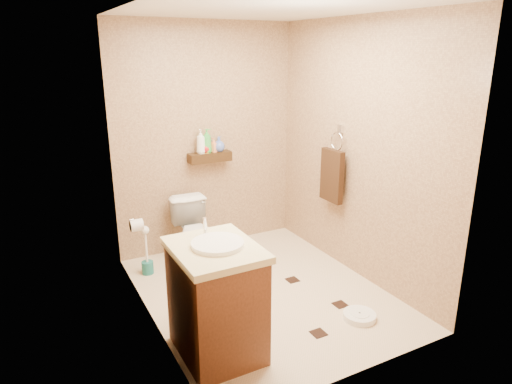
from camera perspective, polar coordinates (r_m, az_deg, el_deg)
ground at (r=4.24m, az=0.86°, el=-12.41°), size 2.50×2.50×0.00m
wall_back at (r=4.90m, az=-6.21°, el=6.60°), size 2.00×0.04×2.40m
wall_front at (r=2.81m, az=13.41°, el=-1.87°), size 2.00×0.04×2.40m
wall_left at (r=3.43m, az=-13.82°, el=1.60°), size 0.04×2.50×2.40m
wall_right at (r=4.35m, az=12.58°, el=4.94°), size 0.04×2.50×2.40m
ceiling at (r=3.69m, az=1.04°, el=21.96°), size 2.00×2.50×0.02m
wall_shelf at (r=4.86m, az=-5.79°, el=4.36°), size 0.46×0.14×0.10m
floor_accents at (r=4.19m, az=1.03°, el=-12.77°), size 1.20×1.46×0.01m
toilet at (r=4.66m, az=-7.50°, el=-5.17°), size 0.40×0.67×0.66m
vanity at (r=3.30m, az=-4.97°, el=-13.18°), size 0.56×0.68×0.96m
bathroom_scale at (r=3.95m, az=12.80°, el=-14.86°), size 0.32×0.32×0.05m
toilet_brush at (r=4.61m, az=-13.48°, el=-7.91°), size 0.11×0.11×0.50m
towel_ring at (r=4.54m, az=9.51°, el=2.33°), size 0.12×0.30×0.76m
toilet_paper at (r=4.23m, az=-14.72°, el=-4.04°), size 0.12×0.11×0.12m
bottle_a at (r=4.79m, az=-6.92°, el=6.28°), size 0.10×0.10×0.25m
bottle_b at (r=4.82m, az=-6.34°, el=5.72°), size 0.09×0.09×0.15m
bottle_c at (r=4.82m, az=-6.30°, el=5.65°), size 0.12×0.12×0.13m
bottle_d at (r=4.81m, az=-6.16°, el=6.38°), size 0.13×0.13×0.25m
bottle_e at (r=4.85m, az=-5.29°, el=5.87°), size 0.09×0.09×0.15m
bottle_f at (r=4.87m, az=-4.66°, el=6.00°), size 0.13×0.13×0.16m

